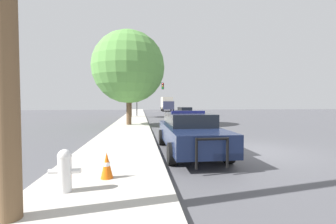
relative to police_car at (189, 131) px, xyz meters
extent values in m
plane|color=#4F4F54|center=(2.44, -0.11, -0.79)|extent=(110.00, 110.00, 0.00)
cube|color=#BCB7AD|center=(-2.66, -0.11, -0.73)|extent=(3.00, 110.00, 0.13)
cube|color=#141E3D|center=(0.00, -0.06, -0.11)|extent=(1.84, 5.28, 0.68)
cube|color=black|center=(0.00, 0.21, 0.46)|extent=(1.57, 2.75, 0.46)
cylinder|color=black|center=(0.88, -1.69, -0.45)|extent=(0.24, 0.68, 0.68)
cylinder|color=black|center=(-0.90, -1.68, -0.45)|extent=(0.24, 0.68, 0.68)
cylinder|color=black|center=(0.89, 1.57, -0.45)|extent=(0.24, 0.68, 0.68)
cylinder|color=black|center=(-0.88, 1.58, -0.45)|extent=(0.24, 0.68, 0.68)
cylinder|color=black|center=(0.39, -2.81, -0.20)|extent=(0.07, 0.07, 0.80)
cylinder|color=black|center=(-0.42, -2.81, -0.20)|extent=(0.07, 0.07, 0.80)
cylinder|color=black|center=(-0.01, -2.81, 0.16)|extent=(0.86, 0.07, 0.07)
cube|color=navy|center=(0.00, 0.21, 0.73)|extent=(1.31, 0.21, 0.09)
cube|color=navy|center=(0.91, -0.06, -0.08)|extent=(0.02, 3.79, 0.19)
cylinder|color=white|center=(-3.30, -3.76, -0.33)|extent=(0.25, 0.25, 0.67)
sphere|color=white|center=(-3.30, -3.76, 0.04)|extent=(0.26, 0.26, 0.26)
cylinder|color=white|center=(-3.52, -3.76, -0.26)|extent=(0.18, 0.10, 0.10)
cylinder|color=white|center=(-3.09, -3.76, -0.26)|extent=(0.18, 0.10, 0.10)
cylinder|color=#424247|center=(-2.33, 22.89, 1.69)|extent=(0.16, 0.16, 4.70)
cylinder|color=#424247|center=(-0.53, 22.89, 3.89)|extent=(3.60, 0.11, 0.11)
cube|color=black|center=(1.27, 22.89, 3.44)|extent=(0.30, 0.24, 0.90)
sphere|color=red|center=(1.27, 22.76, 3.74)|extent=(0.20, 0.20, 0.20)
sphere|color=orange|center=(1.27, 22.76, 3.44)|extent=(0.20, 0.20, 0.20)
sphere|color=green|center=(1.27, 22.76, 3.14)|extent=(0.20, 0.20, 0.20)
cube|color=#333856|center=(4.11, 21.15, -0.18)|extent=(1.96, 4.74, 0.54)
cube|color=black|center=(4.09, 21.38, 0.31)|extent=(1.58, 2.50, 0.44)
cylinder|color=black|center=(5.01, 19.77, -0.45)|extent=(0.29, 0.71, 0.69)
cylinder|color=black|center=(3.39, 19.66, -0.45)|extent=(0.29, 0.71, 0.69)
cylinder|color=black|center=(4.82, 22.64, -0.45)|extent=(0.29, 0.71, 0.69)
cylinder|color=black|center=(3.20, 22.53, -0.45)|extent=(0.29, 0.71, 0.69)
cube|color=#333856|center=(4.26, 40.63, 0.57)|extent=(2.40, 2.08, 1.80)
cube|color=beige|center=(4.32, 44.26, 1.06)|extent=(2.46, 5.28, 2.79)
cylinder|color=black|center=(5.42, 40.81, -0.33)|extent=(0.30, 0.92, 0.92)
cylinder|color=black|center=(3.11, 40.85, -0.33)|extent=(0.30, 0.92, 0.92)
cylinder|color=black|center=(5.50, 45.22, -0.33)|extent=(0.30, 0.92, 0.92)
cylinder|color=black|center=(3.18, 45.26, -0.33)|extent=(0.30, 0.92, 0.92)
cylinder|color=brown|center=(-2.75, 10.00, 0.85)|extent=(0.40, 0.40, 3.03)
sphere|color=#5B9947|center=(-2.75, 10.00, 3.96)|extent=(5.77, 5.77, 5.77)
cylinder|color=brown|center=(-3.14, 20.70, 1.35)|extent=(0.43, 0.43, 4.02)
sphere|color=#999933|center=(-3.14, 20.70, 4.48)|extent=(4.06, 4.06, 4.06)
cone|color=orange|center=(-2.61, -3.06, -0.36)|extent=(0.28, 0.28, 0.60)
cylinder|color=white|center=(-2.61, -3.06, -0.33)|extent=(0.16, 0.16, 0.08)
camera|label=1|loc=(-1.83, -8.32, 1.08)|focal=24.00mm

